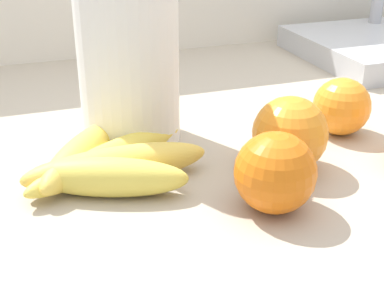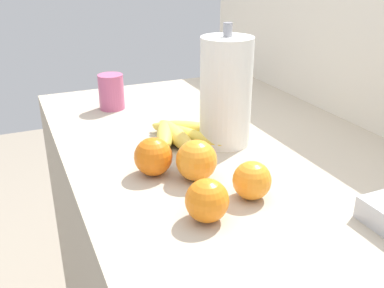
{
  "view_description": "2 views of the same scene",
  "coord_description": "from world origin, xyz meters",
  "px_view_note": "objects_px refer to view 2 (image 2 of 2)",
  "views": [
    {
      "loc": [
        -0.38,
        -0.6,
        1.21
      ],
      "look_at": [
        -0.21,
        -0.12,
        0.97
      ],
      "focal_mm": 50.65,
      "sensor_mm": 36.0,
      "label": 1
    },
    {
      "loc": [
        0.61,
        -0.45,
        1.34
      ],
      "look_at": [
        -0.18,
        -0.11,
        0.97
      ],
      "focal_mm": 40.94,
      "sensor_mm": 36.0,
      "label": 2
    }
  ],
  "objects_px": {
    "orange_center": "(196,160)",
    "orange_front": "(207,201)",
    "orange_back_left": "(252,180)",
    "orange_right": "(153,157)",
    "mug": "(111,92)",
    "paper_towel_roll": "(226,92)",
    "banana_bunch": "(178,133)"
  },
  "relations": [
    {
      "from": "orange_front",
      "to": "mug",
      "type": "distance_m",
      "value": 0.63
    },
    {
      "from": "orange_center",
      "to": "paper_towel_roll",
      "type": "height_order",
      "value": "paper_towel_roll"
    },
    {
      "from": "orange_right",
      "to": "orange_center",
      "type": "bearing_deg",
      "value": 52.75
    },
    {
      "from": "orange_right",
      "to": "paper_towel_roll",
      "type": "xyz_separation_m",
      "value": [
        -0.09,
        0.21,
        0.09
      ]
    },
    {
      "from": "orange_center",
      "to": "mug",
      "type": "bearing_deg",
      "value": -174.42
    },
    {
      "from": "orange_center",
      "to": "mug",
      "type": "relative_size",
      "value": 0.82
    },
    {
      "from": "banana_bunch",
      "to": "orange_front",
      "type": "height_order",
      "value": "orange_front"
    },
    {
      "from": "orange_back_left",
      "to": "orange_right",
      "type": "height_order",
      "value": "orange_right"
    },
    {
      "from": "orange_front",
      "to": "mug",
      "type": "height_order",
      "value": "mug"
    },
    {
      "from": "banana_bunch",
      "to": "orange_front",
      "type": "xyz_separation_m",
      "value": [
        0.34,
        -0.08,
        0.02
      ]
    },
    {
      "from": "orange_front",
      "to": "orange_back_left",
      "type": "height_order",
      "value": "orange_front"
    },
    {
      "from": "banana_bunch",
      "to": "paper_towel_roll",
      "type": "height_order",
      "value": "paper_towel_roll"
    },
    {
      "from": "orange_center",
      "to": "orange_right",
      "type": "xyz_separation_m",
      "value": [
        -0.05,
        -0.07,
        -0.0
      ]
    },
    {
      "from": "orange_front",
      "to": "orange_right",
      "type": "bearing_deg",
      "value": -171.84
    },
    {
      "from": "orange_right",
      "to": "mug",
      "type": "distance_m",
      "value": 0.44
    },
    {
      "from": "orange_right",
      "to": "paper_towel_roll",
      "type": "height_order",
      "value": "paper_towel_roll"
    },
    {
      "from": "banana_bunch",
      "to": "orange_right",
      "type": "height_order",
      "value": "orange_right"
    },
    {
      "from": "orange_center",
      "to": "orange_front",
      "type": "bearing_deg",
      "value": -17.11
    },
    {
      "from": "banana_bunch",
      "to": "mug",
      "type": "relative_size",
      "value": 2.03
    },
    {
      "from": "orange_center",
      "to": "orange_front",
      "type": "distance_m",
      "value": 0.15
    },
    {
      "from": "banana_bunch",
      "to": "orange_center",
      "type": "distance_m",
      "value": 0.2
    },
    {
      "from": "orange_front",
      "to": "orange_right",
      "type": "relative_size",
      "value": 0.95
    },
    {
      "from": "orange_back_left",
      "to": "orange_front",
      "type": "bearing_deg",
      "value": -72.36
    },
    {
      "from": "banana_bunch",
      "to": "orange_back_left",
      "type": "relative_size",
      "value": 2.85
    },
    {
      "from": "orange_back_left",
      "to": "paper_towel_roll",
      "type": "distance_m",
      "value": 0.27
    },
    {
      "from": "orange_front",
      "to": "banana_bunch",
      "type": "bearing_deg",
      "value": 166.37
    },
    {
      "from": "orange_back_left",
      "to": "orange_right",
      "type": "xyz_separation_m",
      "value": [
        -0.16,
        -0.13,
        0.0
      ]
    },
    {
      "from": "mug",
      "to": "orange_right",
      "type": "bearing_deg",
      "value": -3.0
    },
    {
      "from": "orange_front",
      "to": "orange_right",
      "type": "xyz_separation_m",
      "value": [
        -0.19,
        -0.03,
        0.0
      ]
    },
    {
      "from": "orange_center",
      "to": "mug",
      "type": "xyz_separation_m",
      "value": [
        -0.49,
        -0.05,
        0.01
      ]
    },
    {
      "from": "paper_towel_roll",
      "to": "orange_center",
      "type": "bearing_deg",
      "value": -43.65
    },
    {
      "from": "orange_back_left",
      "to": "mug",
      "type": "height_order",
      "value": "mug"
    }
  ]
}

